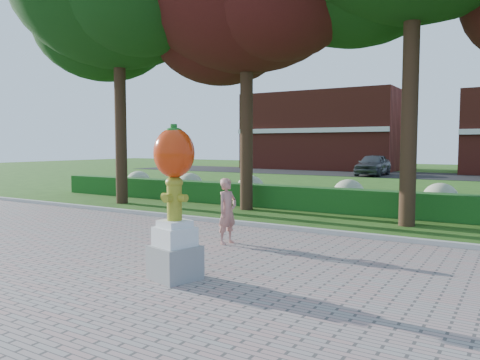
% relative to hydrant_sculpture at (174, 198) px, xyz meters
% --- Properties ---
extents(ground, '(100.00, 100.00, 0.00)m').
position_rel_hydrant_sculpture_xyz_m(ground, '(-1.38, 2.03, -1.39)').
color(ground, '#234A12').
rests_on(ground, ground).
extents(walkway, '(40.00, 14.00, 0.04)m').
position_rel_hydrant_sculpture_xyz_m(walkway, '(-1.38, -1.97, -1.37)').
color(walkway, gray).
rests_on(walkway, ground).
extents(curb, '(40.00, 0.18, 0.15)m').
position_rel_hydrant_sculpture_xyz_m(curb, '(-1.38, 5.03, -1.32)').
color(curb, '#ADADA5').
rests_on(curb, ground).
extents(lawn_hedge, '(24.00, 0.70, 0.80)m').
position_rel_hydrant_sculpture_xyz_m(lawn_hedge, '(-1.38, 9.03, -0.99)').
color(lawn_hedge, '#154918').
rests_on(lawn_hedge, ground).
extents(hydrangea_row, '(20.10, 1.10, 0.99)m').
position_rel_hydrant_sculpture_xyz_m(hydrangea_row, '(-0.81, 10.03, -0.84)').
color(hydrangea_row, '#B0BB8F').
rests_on(hydrangea_row, ground).
extents(street, '(50.00, 8.00, 0.02)m').
position_rel_hydrant_sculpture_xyz_m(street, '(-1.38, 30.03, -1.38)').
color(street, black).
rests_on(street, ground).
extents(building_left, '(14.00, 8.00, 7.00)m').
position_rel_hydrant_sculpture_xyz_m(building_left, '(-11.38, 36.03, 2.11)').
color(building_left, maroon).
rests_on(building_left, ground).
extents(hydrant_sculpture, '(0.85, 0.85, 2.55)m').
position_rel_hydrant_sculpture_xyz_m(hydrant_sculpture, '(0.00, 0.00, 0.00)').
color(hydrant_sculpture, gray).
rests_on(hydrant_sculpture, walkway).
extents(woman, '(0.43, 0.58, 1.48)m').
position_rel_hydrant_sculpture_xyz_m(woman, '(-0.76, 2.77, -0.61)').
color(woman, tan).
rests_on(woman, walkway).
extents(parked_car, '(1.97, 4.66, 1.57)m').
position_rel_hydrant_sculpture_xyz_m(parked_car, '(-4.60, 28.22, -0.59)').
color(parked_car, '#393D40').
rests_on(parked_car, street).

